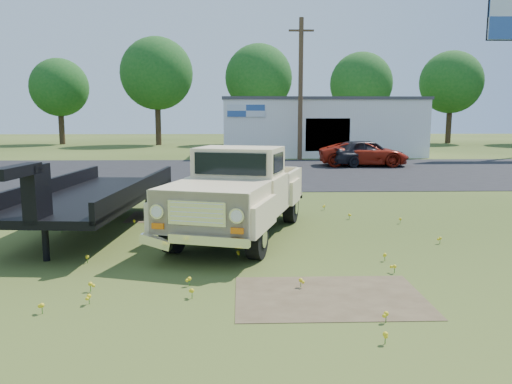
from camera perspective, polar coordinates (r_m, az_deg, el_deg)
The scene contains 15 objects.
ground at distance 10.94m, azimuth -2.23°, elevation -6.46°, with size 140.00×140.00×0.00m, color #2D4014.
asphalt_lot at distance 25.72m, azimuth -2.02°, elevation 2.30°, with size 90.00×14.00×0.02m, color black.
dirt_patch_a at distance 8.21m, azimuth 8.40°, elevation -11.79°, with size 3.00×2.00×0.01m, color brown.
dirt_patch_b at distance 14.50m, azimuth -10.08°, elevation -2.82°, with size 2.20×1.60×0.01m, color brown.
commercial_building at distance 38.03m, azimuth 7.17°, elevation 7.48°, with size 14.20×8.20×4.15m.
utility_pole_mid at distance 32.84m, azimuth 5.12°, elevation 11.70°, with size 1.60×0.30×9.00m.
treeline_b at distance 54.71m, azimuth -21.56°, elevation 11.04°, with size 5.76×5.76×8.57m.
treeline_c at distance 50.87m, azimuth -11.28°, elevation 13.12°, with size 7.04×7.04×10.47m.
treeline_d at distance 51.24m, azimuth 0.31°, elevation 12.90°, with size 6.72×6.72×10.00m.
treeline_e at distance 51.07m, azimuth 11.92°, elevation 12.01°, with size 6.08×6.08×9.04m.
treeline_f at distance 56.59m, azimuth 21.40°, elevation 11.59°, with size 6.40×6.40×9.52m.
vintage_pickup_truck at distance 11.88m, azimuth -1.92°, elevation 0.03°, with size 2.29×5.90×2.14m, color beige, non-canonical shape.
flatbed_trailer at distance 13.19m, azimuth -17.94°, elevation 0.18°, with size 2.45×7.36×2.01m, color black, non-canonical shape.
red_pickup at distance 29.32m, azimuth 12.18°, elevation 4.27°, with size 2.32×5.03×1.40m, color maroon.
dark_sedan at distance 29.42m, azimuth 12.41°, elevation 4.41°, with size 1.81×4.51×1.54m, color black.
Camera 1 is at (0.08, -10.56, 2.86)m, focal length 35.00 mm.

